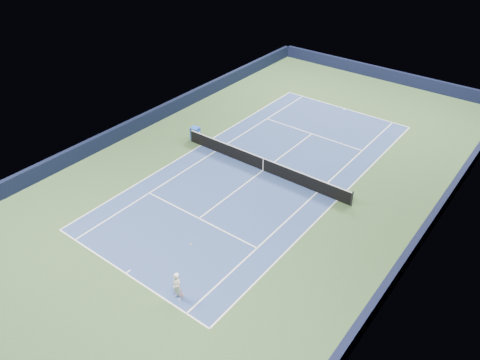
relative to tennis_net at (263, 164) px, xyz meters
The scene contains 19 objects.
ground 0.50m from the tennis_net, ahead, with size 40.00×40.00×0.00m, color #324E2A.
wall_far 19.83m from the tennis_net, 90.00° to the left, with size 22.00×0.35×1.10m, color black.
wall_right 10.83m from the tennis_net, ahead, with size 0.35×40.00×1.10m, color black.
wall_left 10.83m from the tennis_net, behind, with size 0.35×40.00×1.10m, color black.
court_surface 0.50m from the tennis_net, ahead, with size 10.97×23.77×0.01m, color navy.
baseline_far 11.90m from the tennis_net, 90.00° to the left, with size 10.97×0.08×0.00m, color white.
baseline_near 11.90m from the tennis_net, 90.00° to the right, with size 10.97×0.08×0.00m, color white.
sideline_doubles_right 5.51m from the tennis_net, ahead, with size 0.08×23.77×0.00m, color white.
sideline_doubles_left 5.51m from the tennis_net, behind, with size 0.08×23.77×0.00m, color white.
sideline_singles_right 4.14m from the tennis_net, ahead, with size 0.08×23.77×0.00m, color white.
sideline_singles_left 4.14m from the tennis_net, behind, with size 0.08×23.77×0.00m, color white.
service_line_far 6.42m from the tennis_net, 90.00° to the left, with size 8.23×0.08×0.00m, color white.
service_line_near 6.42m from the tennis_net, 90.00° to the right, with size 8.23×0.08×0.00m, color white.
center_service_line 0.50m from the tennis_net, ahead, with size 0.08×12.80×0.00m, color white.
center_mark_far 11.75m from the tennis_net, 90.00° to the left, with size 0.08×0.30×0.00m, color white.
center_mark_near 11.75m from the tennis_net, 90.00° to the right, with size 0.08×0.30×0.00m, color white.
tennis_net is the anchor object (origin of this frame).
sponsor_cube 6.41m from the tennis_net, behind, with size 0.68×0.63×0.99m.
tennis_player 11.87m from the tennis_net, 74.48° to the right, with size 0.76×1.25×2.73m.
Camera 1 is at (14.64, -21.62, 16.93)m, focal length 35.00 mm.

